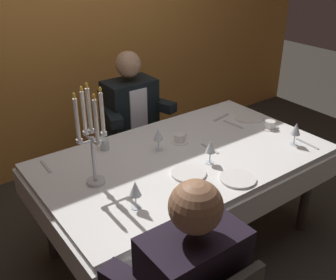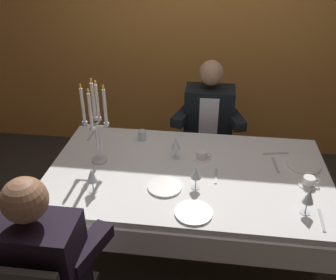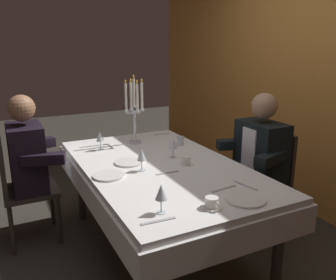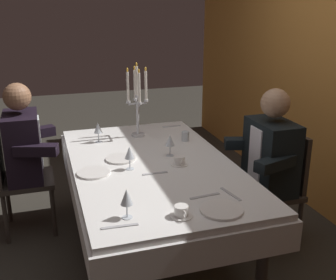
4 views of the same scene
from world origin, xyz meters
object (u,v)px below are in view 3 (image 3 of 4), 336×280
at_px(candelabra, 134,111).
at_px(dinner_plate_1, 245,199).
at_px(wine_glass_1, 173,144).
at_px(wine_glass_2, 100,137).
at_px(dinner_plate_0, 109,176).
at_px(dining_table, 160,179).
at_px(wine_glass_0, 142,155).
at_px(coffee_cup_1, 186,161).
at_px(water_tumbler_0, 180,141).
at_px(seated_diner_1, 261,153).
at_px(coffee_cup_0, 212,203).
at_px(wine_glass_3, 161,193).
at_px(dinner_plate_2, 129,162).
at_px(seated_diner_0, 26,157).

xyz_separation_m(candelabra, dinner_plate_1, (1.42, 0.12, -0.29)).
distance_m(wine_glass_1, wine_glass_2, 0.65).
xyz_separation_m(candelabra, dinner_plate_0, (0.70, -0.47, -0.29)).
xyz_separation_m(dining_table, wine_glass_0, (0.06, -0.18, 0.23)).
relative_size(wine_glass_1, coffee_cup_1, 1.24).
bearing_deg(coffee_cup_1, wine_glass_1, -177.11).
xyz_separation_m(dinner_plate_0, wine_glass_2, (-0.64, 0.13, 0.11)).
bearing_deg(water_tumbler_0, seated_diner_1, 44.70).
xyz_separation_m(coffee_cup_0, seated_diner_1, (-0.67, 0.94, -0.03)).
height_order(wine_glass_3, coffee_cup_1, wine_glass_3).
bearing_deg(wine_glass_2, wine_glass_0, 10.57).
height_order(dinner_plate_1, wine_glass_3, wine_glass_3).
bearing_deg(water_tumbler_0, wine_glass_3, -33.24).
relative_size(dinner_plate_0, wine_glass_2, 1.34).
bearing_deg(coffee_cup_1, dinner_plate_1, 0.08).
relative_size(candelabra, wine_glass_2, 3.78).
bearing_deg(candelabra, coffee_cup_1, 9.71).
height_order(dinner_plate_2, seated_diner_0, seated_diner_0).
relative_size(dinner_plate_1, wine_glass_2, 1.45).
distance_m(dinner_plate_2, seated_diner_0, 0.87).
height_order(dinner_plate_1, coffee_cup_1, coffee_cup_1).
bearing_deg(dinner_plate_2, coffee_cup_0, 9.00).
bearing_deg(wine_glass_2, dining_table, 27.37).
distance_m(wine_glass_1, coffee_cup_0, 0.91).
height_order(dinner_plate_2, wine_glass_0, wine_glass_0).
distance_m(wine_glass_3, coffee_cup_0, 0.30).
distance_m(candelabra, wine_glass_1, 0.57).
height_order(coffee_cup_0, seated_diner_1, seated_diner_1).
distance_m(coffee_cup_0, coffee_cup_1, 0.73).
relative_size(candelabra, wine_glass_3, 3.78).
xyz_separation_m(dining_table, coffee_cup_1, (0.09, 0.17, 0.15)).
height_order(water_tumbler_0, coffee_cup_0, water_tumbler_0).
xyz_separation_m(dinner_plate_2, wine_glass_2, (-0.44, -0.09, 0.11)).
height_order(candelabra, water_tumbler_0, candelabra).
height_order(wine_glass_0, seated_diner_1, seated_diner_1).
distance_m(dinner_plate_2, wine_glass_1, 0.38).
xyz_separation_m(dinner_plate_0, wine_glass_0, (-0.00, 0.25, 0.11)).
bearing_deg(water_tumbler_0, coffee_cup_0, -20.74).
relative_size(seated_diner_0, seated_diner_1, 1.00).
bearing_deg(dinner_plate_0, seated_diner_1, 87.93).
xyz_separation_m(wine_glass_1, seated_diner_0, (-0.56, -1.05, -0.12)).
height_order(wine_glass_2, water_tumbler_0, wine_glass_2).
xyz_separation_m(candelabra, water_tumbler_0, (0.24, 0.34, -0.26)).
relative_size(dinner_plate_0, coffee_cup_0, 1.66).
height_order(candelabra, coffee_cup_1, candelabra).
bearing_deg(coffee_cup_1, seated_diner_0, -125.28).
bearing_deg(dinner_plate_1, candelabra, -175.01).
relative_size(wine_glass_1, coffee_cup_0, 1.24).
distance_m(dinner_plate_0, wine_glass_0, 0.27).
height_order(dinner_plate_0, wine_glass_2, wine_glass_2).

